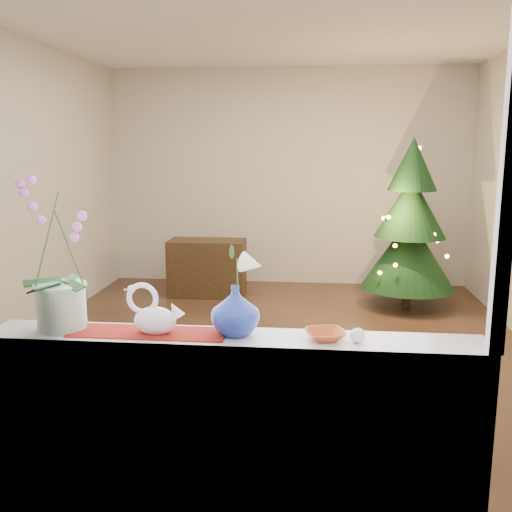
{
  "coord_description": "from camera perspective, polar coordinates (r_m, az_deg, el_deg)",
  "views": [
    {
      "loc": [
        0.35,
        -4.74,
        1.74
      ],
      "look_at": [
        0.0,
        -1.4,
        1.09
      ],
      "focal_mm": 40.0,
      "sensor_mm": 36.0,
      "label": 1
    }
  ],
  "objects": [
    {
      "name": "ground",
      "position": [
        5.06,
        1.63,
        -9.2
      ],
      "size": [
        5.0,
        5.0,
        0.0
      ],
      "primitive_type": "plane",
      "color": "#321F14",
      "rests_on": "ground"
    },
    {
      "name": "wall_back",
      "position": [
        7.26,
        3.19,
        7.81
      ],
      "size": [
        4.5,
        0.1,
        2.7
      ],
      "primitive_type": "cube",
      "color": "beige",
      "rests_on": "ground"
    },
    {
      "name": "wall_front",
      "position": [
        2.3,
        -2.91,
        1.15
      ],
      "size": [
        4.5,
        0.1,
        2.7
      ],
      "primitive_type": "cube",
      "color": "beige",
      "rests_on": "ground"
    },
    {
      "name": "wall_left",
      "position": [
        5.42,
        -22.88,
        5.94
      ],
      "size": [
        0.1,
        5.0,
        2.7
      ],
      "primitive_type": "cube",
      "color": "beige",
      "rests_on": "ground"
    },
    {
      "name": "ceiling",
      "position": [
        4.85,
        1.81,
        22.33
      ],
      "size": [
        5.0,
        5.0,
        0.0
      ],
      "primitive_type": "plane",
      "color": "white",
      "rests_on": "wall_back"
    },
    {
      "name": "window_apron",
      "position": [
        2.65,
        -2.57,
        -18.5
      ],
      "size": [
        2.2,
        0.08,
        0.88
      ],
      "primitive_type": "cube",
      "color": "white",
      "rests_on": "ground"
    },
    {
      "name": "windowsill",
      "position": [
        2.54,
        -2.35,
        -8.41
      ],
      "size": [
        2.2,
        0.26,
        0.04
      ],
      "primitive_type": "cube",
      "color": "white",
      "rests_on": "window_apron"
    },
    {
      "name": "window_frame",
      "position": [
        2.3,
        -2.87,
        9.91
      ],
      "size": [
        2.22,
        0.06,
        1.6
      ],
      "primitive_type": null,
      "color": "white",
      "rests_on": "windowsill"
    },
    {
      "name": "runner",
      "position": [
        2.61,
        -10.71,
        -7.51
      ],
      "size": [
        0.7,
        0.2,
        0.01
      ],
      "primitive_type": "cube",
      "color": "maroon",
      "rests_on": "windowsill"
    },
    {
      "name": "orchid_pot",
      "position": [
        2.69,
        -19.21,
        0.17
      ],
      "size": [
        0.3,
        0.3,
        0.69
      ],
      "primitive_type": null,
      "rotation": [
        0.0,
        0.0,
        -0.29
      ],
      "color": "beige",
      "rests_on": "windowsill"
    },
    {
      "name": "swan",
      "position": [
        2.56,
        -10.1,
        -5.34
      ],
      "size": [
        0.28,
        0.21,
        0.22
      ],
      "primitive_type": null,
      "rotation": [
        0.0,
        0.0,
        -0.39
      ],
      "color": "white",
      "rests_on": "windowsill"
    },
    {
      "name": "blue_vase",
      "position": [
        2.51,
        -2.09,
        -5.08
      ],
      "size": [
        0.29,
        0.29,
        0.26
      ],
      "primitive_type": "imported",
      "rotation": [
        0.0,
        0.0,
        -0.18
      ],
      "color": "navy",
      "rests_on": "windowsill"
    },
    {
      "name": "lily",
      "position": [
        2.46,
        -2.12,
        -0.03
      ],
      "size": [
        0.14,
        0.08,
        0.19
      ],
      "primitive_type": null,
      "color": "white",
      "rests_on": "blue_vase"
    },
    {
      "name": "paperweight",
      "position": [
        2.47,
        10.13,
        -7.82
      ],
      "size": [
        0.08,
        0.08,
        0.06
      ],
      "primitive_type": "sphere",
      "rotation": [
        0.0,
        0.0,
        -0.42
      ],
      "color": "silver",
      "rests_on": "windowsill"
    },
    {
      "name": "amber_dish",
      "position": [
        2.49,
        6.93,
        -7.92
      ],
      "size": [
        0.17,
        0.17,
        0.04
      ],
      "primitive_type": "imported",
      "rotation": [
        0.0,
        0.0,
        0.21
      ],
      "color": "#A5451C",
      "rests_on": "windowsill"
    },
    {
      "name": "xmas_tree",
      "position": [
        6.37,
        15.14,
        3.13
      ],
      "size": [
        1.12,
        1.12,
        1.84
      ],
      "primitive_type": null,
      "rotation": [
        0.0,
        0.0,
        -0.12
      ],
      "color": "black",
      "rests_on": "ground"
    },
    {
      "name": "side_table",
      "position": [
        6.74,
        -4.9,
        -1.19
      ],
      "size": [
        0.89,
        0.45,
        0.66
      ],
      "primitive_type": "cube",
      "rotation": [
        0.0,
        0.0,
        0.0
      ],
      "color": "black",
      "rests_on": "ground"
    }
  ]
}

